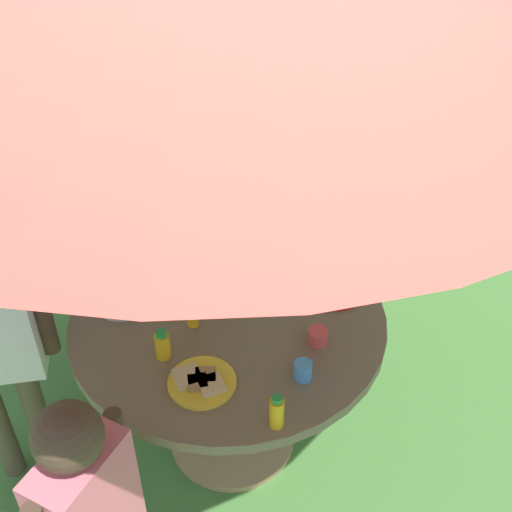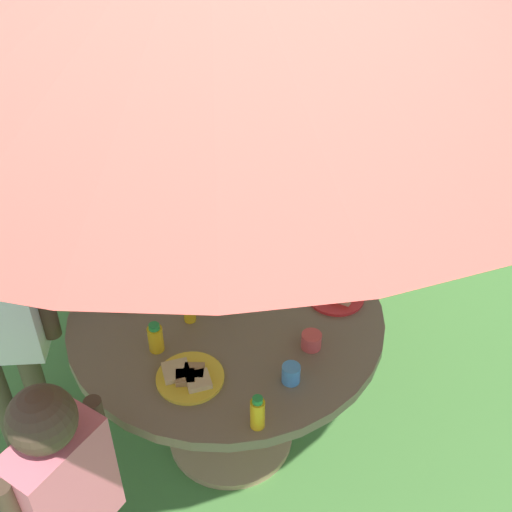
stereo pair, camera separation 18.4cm
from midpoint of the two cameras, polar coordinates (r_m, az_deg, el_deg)
ground_plane at (r=2.94m, az=-3.98°, el=-16.16°), size 10.00×10.00×0.02m
hedge_backdrop at (r=5.45m, az=15.39°, el=20.88°), size 9.00×0.70×1.82m
garden_table at (r=2.49m, az=-4.55°, el=-8.12°), size 1.18×1.18×0.75m
wooden_chair at (r=3.43m, az=-7.30°, el=5.42°), size 0.70×0.69×1.02m
dome_tent at (r=4.46m, az=-6.08°, el=17.39°), size 2.37×2.37×1.70m
child_in_yellow_shirt at (r=3.10m, az=-4.28°, el=5.68°), size 0.28×0.35×1.14m
child_in_blue_shirt at (r=2.97m, az=-17.23°, el=1.82°), size 0.37×0.23×1.11m
child_in_pink_shirt at (r=2.01m, az=-17.66°, el=-20.49°), size 0.19×0.38×1.10m
snack_bowl at (r=2.50m, az=-5.42°, el=-1.78°), size 0.15×0.15×0.08m
plate_center_back at (r=2.14m, az=-7.47°, el=-11.18°), size 0.23×0.23×0.03m
plate_far_right at (r=2.48m, az=-13.95°, el=-3.90°), size 0.22×0.22×0.03m
plate_front_edge at (r=2.46m, az=4.93°, el=-3.17°), size 0.22×0.22×0.03m
juice_bottle_near_left at (r=2.22m, az=-10.78°, el=-7.94°), size 0.05×0.05×0.12m
juice_bottle_near_right at (r=2.73m, az=-7.69°, el=2.42°), size 0.05×0.05×0.12m
juice_bottle_far_left at (r=2.65m, az=-13.97°, el=0.09°), size 0.05×0.05×0.11m
juice_bottle_center_front at (r=1.98m, az=-0.85°, el=-13.94°), size 0.05×0.05×0.13m
juice_bottle_mid_left at (r=2.32m, az=-8.02°, el=-5.32°), size 0.04×0.04×0.10m
cup_near at (r=2.24m, az=3.22°, el=-7.32°), size 0.07×0.07×0.06m
cup_far at (r=2.13m, az=1.73°, el=-10.35°), size 0.06×0.06×0.07m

